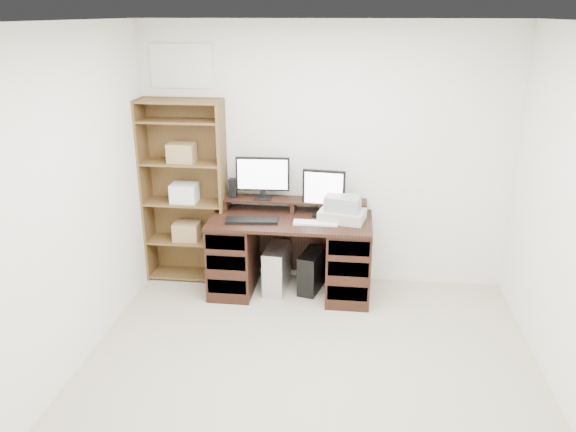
% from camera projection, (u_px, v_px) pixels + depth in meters
% --- Properties ---
extents(room, '(3.54, 4.04, 2.54)m').
position_uv_depth(room, '(306.00, 236.00, 3.47)').
color(room, '#B9B092').
rests_on(room, ground).
extents(desk, '(1.50, 0.70, 0.75)m').
position_uv_depth(desk, '(291.00, 254.00, 5.33)').
color(desk, black).
rests_on(desk, ground).
extents(riser_shelf, '(1.40, 0.22, 0.12)m').
position_uv_depth(riser_shelf, '(293.00, 202.00, 5.36)').
color(riser_shelf, black).
rests_on(riser_shelf, desk).
extents(monitor_wide, '(0.51, 0.14, 0.40)m').
position_uv_depth(monitor_wide, '(263.00, 176.00, 5.30)').
color(monitor_wide, black).
rests_on(monitor_wide, riser_shelf).
extents(monitor_small, '(0.40, 0.17, 0.44)m').
position_uv_depth(monitor_small, '(324.00, 191.00, 5.21)').
color(monitor_small, black).
rests_on(monitor_small, desk).
extents(speaker, '(0.07, 0.07, 0.18)m').
position_uv_depth(speaker, '(233.00, 188.00, 5.39)').
color(speaker, black).
rests_on(speaker, riser_shelf).
extents(keyboard_black, '(0.49, 0.20, 0.03)m').
position_uv_depth(keyboard_black, '(252.00, 220.00, 5.11)').
color(keyboard_black, black).
rests_on(keyboard_black, desk).
extents(keyboard_white, '(0.40, 0.12, 0.02)m').
position_uv_depth(keyboard_white, '(316.00, 223.00, 5.06)').
color(keyboard_white, white).
rests_on(keyboard_white, desk).
extents(mouse, '(0.11, 0.09, 0.04)m').
position_uv_depth(mouse, '(349.00, 223.00, 5.04)').
color(mouse, white).
rests_on(mouse, desk).
extents(printer, '(0.45, 0.37, 0.10)m').
position_uv_depth(printer, '(342.00, 215.00, 5.14)').
color(printer, '#B8B0A0').
rests_on(printer, desk).
extents(basket, '(0.34, 0.27, 0.13)m').
position_uv_depth(basket, '(343.00, 203.00, 5.10)').
color(basket, gray).
rests_on(basket, printer).
extents(tower_silver, '(0.23, 0.45, 0.44)m').
position_uv_depth(tower_silver, '(277.00, 268.00, 5.42)').
color(tower_silver, silver).
rests_on(tower_silver, ground).
extents(tower_black, '(0.25, 0.42, 0.39)m').
position_uv_depth(tower_black, '(312.00, 271.00, 5.42)').
color(tower_black, black).
rests_on(tower_black, ground).
extents(bookshelf, '(0.80, 0.30, 1.80)m').
position_uv_depth(bookshelf, '(185.00, 190.00, 5.46)').
color(bookshelf, brown).
rests_on(bookshelf, ground).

